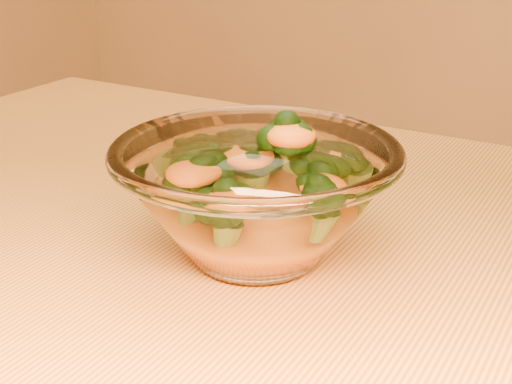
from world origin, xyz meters
TOP-DOWN VIEW (x-y plane):
  - table at (0.00, 0.00)m, footprint 1.20×0.80m
  - glass_bowl at (0.00, -0.01)m, footprint 0.24×0.24m
  - cheese_sauce at (0.00, -0.01)m, footprint 0.14×0.14m
  - broccoli_heap at (0.00, -0.00)m, footprint 0.17×0.15m

SIDE VIEW (x-z plane):
  - table at x=0.00m, z-range 0.28..1.03m
  - cheese_sauce at x=0.00m, z-range 0.76..0.80m
  - glass_bowl at x=0.00m, z-range 0.75..0.86m
  - broccoli_heap at x=0.00m, z-range 0.78..0.87m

